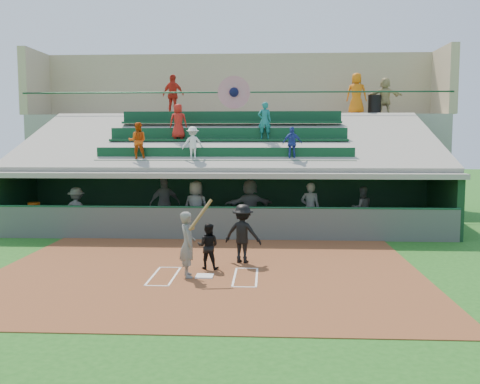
{
  "coord_description": "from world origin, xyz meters",
  "views": [
    {
      "loc": [
        1.54,
        -12.98,
        3.43
      ],
      "look_at": [
        0.71,
        3.5,
        1.8
      ],
      "focal_mm": 40.0,
      "sensor_mm": 36.0,
      "label": 1
    }
  ],
  "objects_px": {
    "home_plate": "(205,276)",
    "water_cooler": "(34,208)",
    "batter_at_plate": "(188,244)",
    "white_table": "(36,223)",
    "trash_bin": "(375,105)",
    "catcher": "(208,246)"
  },
  "relations": [
    {
      "from": "white_table",
      "to": "trash_bin",
      "type": "xyz_separation_m",
      "value": [
        13.57,
        7.07,
        4.69
      ]
    },
    {
      "from": "batter_at_plate",
      "to": "white_table",
      "type": "relative_size",
      "value": 2.59
    },
    {
      "from": "catcher",
      "to": "trash_bin",
      "type": "relative_size",
      "value": 1.31
    },
    {
      "from": "white_table",
      "to": "water_cooler",
      "type": "distance_m",
      "value": 0.55
    },
    {
      "from": "home_plate",
      "to": "white_table",
      "type": "relative_size",
      "value": 0.57
    },
    {
      "from": "home_plate",
      "to": "batter_at_plate",
      "type": "bearing_deg",
      "value": -177.11
    },
    {
      "from": "white_table",
      "to": "batter_at_plate",
      "type": "bearing_deg",
      "value": -38.52
    },
    {
      "from": "home_plate",
      "to": "batter_at_plate",
      "type": "xyz_separation_m",
      "value": [
        -0.41,
        -0.02,
        0.82
      ]
    },
    {
      "from": "catcher",
      "to": "trash_bin",
      "type": "xyz_separation_m",
      "value": [
        6.66,
        12.24,
        4.44
      ]
    },
    {
      "from": "batter_at_plate",
      "to": "white_table",
      "type": "xyz_separation_m",
      "value": [
        -6.5,
        6.02,
        -0.48
      ]
    },
    {
      "from": "home_plate",
      "to": "catcher",
      "type": "bearing_deg",
      "value": 90.05
    },
    {
      "from": "catcher",
      "to": "water_cooler",
      "type": "relative_size",
      "value": 2.79
    },
    {
      "from": "catcher",
      "to": "batter_at_plate",
      "type": "bearing_deg",
      "value": 71.43
    },
    {
      "from": "trash_bin",
      "to": "water_cooler",
      "type": "bearing_deg",
      "value": -152.47
    },
    {
      "from": "batter_at_plate",
      "to": "trash_bin",
      "type": "height_order",
      "value": "trash_bin"
    },
    {
      "from": "batter_at_plate",
      "to": "white_table",
      "type": "bearing_deg",
      "value": 137.21
    },
    {
      "from": "home_plate",
      "to": "water_cooler",
      "type": "xyz_separation_m",
      "value": [
        -6.96,
        5.97,
        0.88
      ]
    },
    {
      "from": "trash_bin",
      "to": "batter_at_plate",
      "type": "bearing_deg",
      "value": -118.38
    },
    {
      "from": "home_plate",
      "to": "white_table",
      "type": "xyz_separation_m",
      "value": [
        -6.91,
        6.0,
        0.34
      ]
    },
    {
      "from": "catcher",
      "to": "water_cooler",
      "type": "xyz_separation_m",
      "value": [
        -6.96,
        5.14,
        0.29
      ]
    },
    {
      "from": "catcher",
      "to": "water_cooler",
      "type": "bearing_deg",
      "value": -29.16
    },
    {
      "from": "water_cooler",
      "to": "white_table",
      "type": "bearing_deg",
      "value": 33.78
    }
  ]
}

